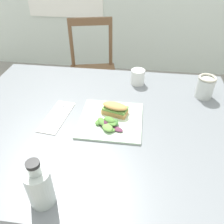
{
  "coord_description": "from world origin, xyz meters",
  "views": [
    {
      "loc": [
        0.08,
        -0.79,
        1.42
      ],
      "look_at": [
        -0.03,
        0.06,
        0.76
      ],
      "focal_mm": 37.69,
      "sensor_mm": 36.0,
      "label": 1
    }
  ],
  "objects": [
    {
      "name": "cup_extra_side",
      "position": [
        0.07,
        0.37,
        0.78
      ],
      "size": [
        0.08,
        0.08,
        0.08
      ],
      "primitive_type": "cylinder",
      "color": "white",
      "rests_on": "dining_table"
    },
    {
      "name": "bottle_cold_brew",
      "position": [
        -0.19,
        -0.4,
        0.8
      ],
      "size": [
        0.08,
        0.08,
        0.18
      ],
      "color": "#472819",
      "rests_on": "dining_table"
    },
    {
      "name": "dining_table",
      "position": [
        -0.09,
        0.02,
        0.63
      ],
      "size": [
        1.3,
        1.0,
        0.74
      ],
      "color": "slate",
      "rests_on": "ground"
    },
    {
      "name": "sandwich_half_front",
      "position": [
        -0.02,
        0.06,
        0.78
      ],
      "size": [
        0.13,
        0.09,
        0.06
      ],
      "color": "tan",
      "rests_on": "plate_lunch"
    },
    {
      "name": "chair_wooden_far",
      "position": [
        -0.33,
        1.02,
        0.45
      ],
      "size": [
        0.48,
        0.48,
        0.87
      ],
      "color": "brown",
      "rests_on": "ground"
    },
    {
      "name": "napkin_folded",
      "position": [
        -0.28,
        0.02,
        0.74
      ],
      "size": [
        0.12,
        0.25,
        0.0
      ],
      "primitive_type": "cube",
      "rotation": [
        0.0,
        0.0,
        -0.11
      ],
      "color": "silver",
      "rests_on": "dining_table"
    },
    {
      "name": "mason_jar_iced_tea",
      "position": [
        0.41,
        0.28,
        0.79
      ],
      "size": [
        0.09,
        0.09,
        0.11
      ],
      "color": "#995623",
      "rests_on": "dining_table"
    },
    {
      "name": "fork_on_napkin",
      "position": [
        -0.28,
        0.03,
        0.75
      ],
      "size": [
        0.03,
        0.19,
        0.0
      ],
      "color": "silver",
      "rests_on": "napkin_folded"
    },
    {
      "name": "salad_mixed_greens",
      "position": [
        -0.04,
        -0.03,
        0.76
      ],
      "size": [
        0.13,
        0.1,
        0.03
      ],
      "color": "#518438",
      "rests_on": "plate_lunch"
    },
    {
      "name": "ground_plane",
      "position": [
        0.0,
        0.0,
        0.0
      ],
      "size": [
        8.82,
        8.82,
        0.0
      ],
      "primitive_type": "plane",
      "color": "gray"
    },
    {
      "name": "plate_lunch",
      "position": [
        -0.03,
        0.02,
        0.74
      ],
      "size": [
        0.28,
        0.28,
        0.01
      ],
      "primitive_type": "cube",
      "color": "beige",
      "rests_on": "dining_table"
    }
  ]
}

